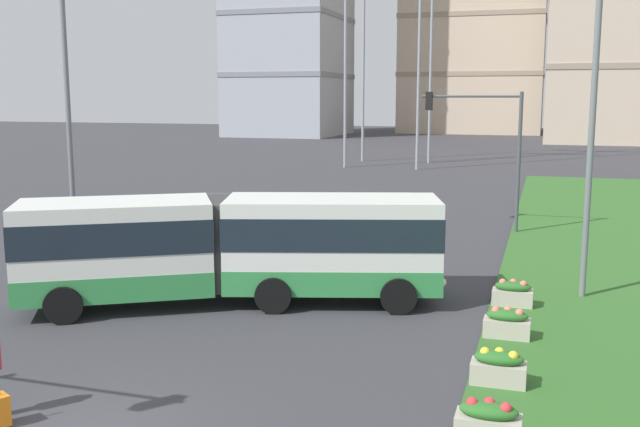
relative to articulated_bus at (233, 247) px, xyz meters
The scene contains 10 objects.
articulated_bus is the anchor object (origin of this frame).
car_navy_sedan 11.35m from the articulated_bus, 116.77° to the left, with size 4.60×2.48×1.58m.
rolling_suitcase 8.56m from the articulated_bus, 95.26° to the right, with size 0.43×0.38×0.97m.
flower_planter_0 10.10m from the articulated_bus, 40.66° to the right, with size 1.10×0.56×0.74m.
flower_planter_1 8.66m from the articulated_bus, 27.44° to the right, with size 1.10×0.56×0.74m.
flower_planter_2 7.76m from the articulated_bus, ahead, with size 1.10×0.56×0.74m.
flower_planter_3 7.94m from the articulated_bus, 14.04° to the left, with size 1.10×0.56×0.74m.
traffic_light_far_right 14.88m from the articulated_bus, 66.64° to the left, with size 4.26×0.28×6.03m.
streetlight_left 8.93m from the articulated_bus, 157.28° to the left, with size 0.70×0.28×9.51m.
streetlight_median 10.80m from the articulated_bus, 20.13° to the left, with size 0.70×0.28×9.90m.
Camera 1 is at (7.39, -9.83, 5.85)m, focal length 40.71 mm.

